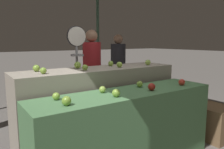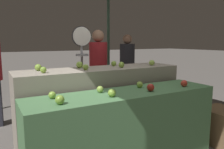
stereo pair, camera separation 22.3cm
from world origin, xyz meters
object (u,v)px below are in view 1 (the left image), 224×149
object	(u,v)px
produce_scale	(77,55)
person_customer_left	(118,64)
person_vendor_at_scale	(92,69)
wooden_crate_side	(214,122)

from	to	relation	value
produce_scale	person_customer_left	bearing A→B (deg)	31.41
person_vendor_at_scale	person_customer_left	size ratio (longest dim) A/B	1.03
produce_scale	person_vendor_at_scale	xyz separation A→B (m)	(0.42, 0.29, -0.27)
produce_scale	person_customer_left	distance (m)	1.68
person_vendor_at_scale	wooden_crate_side	size ratio (longest dim) A/B	3.36
person_customer_left	produce_scale	bearing A→B (deg)	57.89
produce_scale	person_customer_left	xyz separation A→B (m)	(1.41, 0.86, -0.31)
produce_scale	person_customer_left	size ratio (longest dim) A/B	1.05
person_customer_left	wooden_crate_side	distance (m)	2.35
person_vendor_at_scale	person_customer_left	world-z (taller)	person_vendor_at_scale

